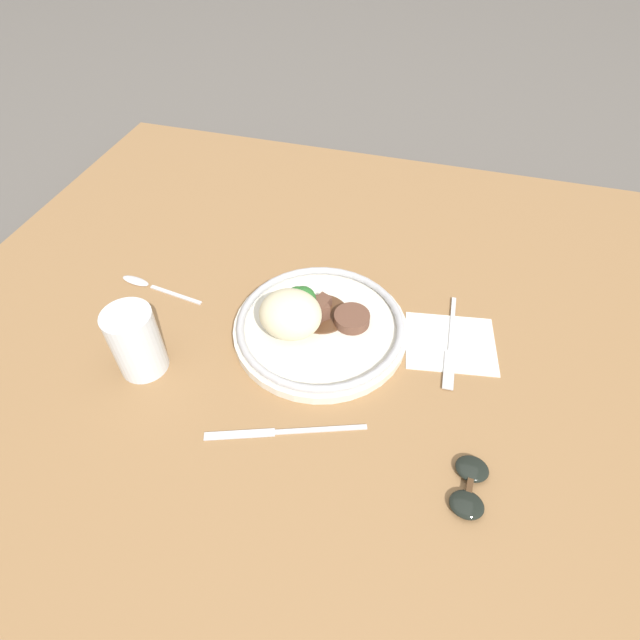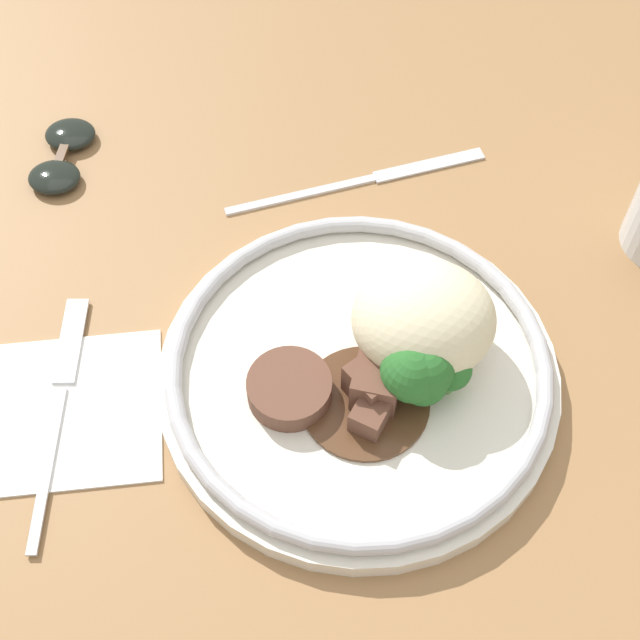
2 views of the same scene
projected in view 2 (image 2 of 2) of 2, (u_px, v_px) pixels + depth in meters
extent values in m
plane|color=#5B5651|center=(412.00, 411.00, 0.66)|extent=(8.00, 8.00, 0.00)
cube|color=olive|center=(415.00, 398.00, 0.64)|extent=(1.22, 1.16, 0.04)
cube|color=white|center=(59.00, 412.00, 0.61)|extent=(0.16, 0.14, 0.00)
cylinder|color=silver|center=(358.00, 378.00, 0.62)|extent=(0.28, 0.28, 0.02)
torus|color=#B2B2B7|center=(359.00, 368.00, 0.61)|extent=(0.26, 0.26, 0.01)
ellipsoid|color=beige|center=(423.00, 320.00, 0.59)|extent=(0.10, 0.09, 0.07)
cylinder|color=brown|center=(289.00, 389.00, 0.59)|extent=(0.06, 0.06, 0.02)
cylinder|color=#51331E|center=(365.00, 402.00, 0.60)|extent=(0.09, 0.09, 0.00)
cube|color=brown|center=(373.00, 382.00, 0.59)|extent=(0.04, 0.04, 0.03)
cube|color=brown|center=(388.00, 379.00, 0.59)|extent=(0.03, 0.03, 0.02)
cube|color=brown|center=(369.00, 418.00, 0.58)|extent=(0.03, 0.03, 0.02)
cube|color=brown|center=(376.00, 385.00, 0.59)|extent=(0.04, 0.04, 0.03)
cylinder|color=#568442|center=(409.00, 390.00, 0.59)|extent=(0.01, 0.01, 0.02)
sphere|color=#286628|center=(412.00, 371.00, 0.57)|extent=(0.04, 0.04, 0.04)
cylinder|color=#568442|center=(447.00, 383.00, 0.60)|extent=(0.01, 0.01, 0.01)
sphere|color=#286628|center=(450.00, 369.00, 0.58)|extent=(0.03, 0.03, 0.03)
cylinder|color=#568442|center=(422.00, 390.00, 0.59)|extent=(0.01, 0.01, 0.01)
sphere|color=#286628|center=(425.00, 375.00, 0.58)|extent=(0.03, 0.03, 0.03)
cylinder|color=#568442|center=(418.00, 387.00, 0.59)|extent=(0.01, 0.01, 0.02)
sphere|color=#286628|center=(421.00, 369.00, 0.57)|extent=(0.04, 0.04, 0.04)
cylinder|color=#568442|center=(424.00, 395.00, 0.59)|extent=(0.01, 0.01, 0.01)
sphere|color=#286628|center=(426.00, 381.00, 0.58)|extent=(0.03, 0.03, 0.03)
cube|color=silver|center=(47.00, 467.00, 0.58)|extent=(0.01, 0.12, 0.00)
cube|color=silver|center=(71.00, 340.00, 0.64)|extent=(0.02, 0.07, 0.00)
cube|color=silver|center=(304.00, 194.00, 0.72)|extent=(0.12, 0.05, 0.00)
cube|color=silver|center=(429.00, 165.00, 0.74)|extent=(0.09, 0.04, 0.00)
ellipsoid|color=black|center=(54.00, 177.00, 0.72)|extent=(0.04, 0.04, 0.01)
ellipsoid|color=black|center=(70.00, 134.00, 0.75)|extent=(0.04, 0.04, 0.01)
cube|color=#472D19|center=(62.00, 154.00, 0.74)|extent=(0.01, 0.02, 0.00)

